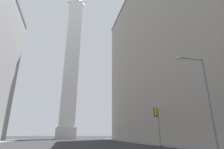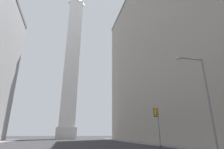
# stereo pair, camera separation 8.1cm
# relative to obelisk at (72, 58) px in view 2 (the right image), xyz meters

# --- Properties ---
(sidewalk_right) EXTENTS (5.00, 81.88, 0.15)m
(sidewalk_right) POSITION_rel_obelisk_xyz_m (15.38, -43.67, -32.16)
(sidewalk_right) COLOR slate
(sidewalk_right) RESTS_ON ground_plane
(building_right) EXTENTS (22.11, 59.00, 44.86)m
(building_right) POSITION_rel_obelisk_xyz_m (26.63, -35.93, -9.80)
(building_right) COLOR gray
(building_right) RESTS_ON ground_plane
(obelisk) EXTENTS (7.22, 7.22, 66.53)m
(obelisk) POSITION_rel_obelisk_xyz_m (0.00, 0.00, 0.00)
(obelisk) COLOR silver
(obelisk) RESTS_ON ground_plane
(traffic_light_mid_right) EXTENTS (0.78, 0.50, 5.57)m
(traffic_light_mid_right) POSITION_rel_obelisk_xyz_m (12.54, -45.22, -28.56)
(traffic_light_mid_right) COLOR slate
(traffic_light_mid_right) RESTS_ON ground_plane
(street_lamp) EXTENTS (3.40, 0.36, 9.46)m
(street_lamp) POSITION_rel_obelisk_xyz_m (12.41, -55.23, -26.49)
(street_lamp) COLOR slate
(street_lamp) RESTS_ON ground_plane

